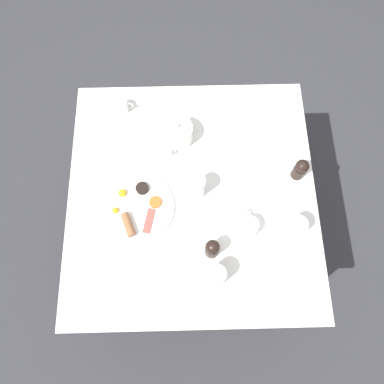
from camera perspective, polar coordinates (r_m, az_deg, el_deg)
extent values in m
plane|color=#333338|center=(2.23, 0.00, -6.99)|extent=(8.00, 8.00, 0.00)
cube|color=silver|center=(1.50, 0.00, -0.46)|extent=(0.98, 1.02, 0.03)
cylinder|color=brown|center=(1.85, -14.22, -18.43)|extent=(0.04, 0.04, 0.74)
cylinder|color=brown|center=(1.86, 14.83, -17.75)|extent=(0.04, 0.04, 0.74)
cylinder|color=brown|center=(2.09, -12.65, 7.65)|extent=(0.04, 0.04, 0.74)
cylinder|color=brown|center=(2.09, 12.04, 8.16)|extent=(0.04, 0.04, 0.74)
cylinder|color=white|center=(1.48, -8.53, -2.34)|extent=(0.30, 0.30, 0.01)
cylinder|color=white|center=(1.50, -10.49, -0.15)|extent=(0.07, 0.07, 0.00)
sphere|color=yellow|center=(1.49, -10.56, 0.00)|extent=(0.03, 0.03, 0.03)
cylinder|color=white|center=(1.48, -11.53, -2.88)|extent=(0.07, 0.07, 0.00)
sphere|color=yellow|center=(1.47, -11.60, -2.77)|extent=(0.02, 0.02, 0.02)
cylinder|color=brown|center=(1.44, -9.69, -4.91)|extent=(0.06, 0.10, 0.03)
cube|color=#B74C42|center=(1.45, -6.59, -4.40)|extent=(0.05, 0.10, 0.01)
cylinder|color=#D16023|center=(1.46, -5.60, -1.56)|extent=(0.05, 0.05, 0.01)
cylinder|color=black|center=(1.49, -7.59, 0.57)|extent=(0.05, 0.05, 0.02)
cylinder|color=white|center=(1.55, -2.20, 9.00)|extent=(0.12, 0.12, 0.09)
cylinder|color=white|center=(1.51, -2.27, 9.88)|extent=(0.09, 0.09, 0.01)
sphere|color=white|center=(1.50, -2.29, 10.13)|extent=(0.02, 0.02, 0.02)
cone|color=white|center=(1.58, -1.13, 11.42)|extent=(0.04, 0.05, 0.04)
torus|color=white|center=(1.52, -3.18, 6.94)|extent=(0.04, 0.07, 0.07)
cylinder|color=white|center=(1.46, 8.26, -5.62)|extent=(0.15, 0.15, 0.01)
cylinder|color=white|center=(1.42, 8.44, -5.29)|extent=(0.08, 0.08, 0.06)
cylinder|color=brown|center=(1.43, 8.41, -5.35)|extent=(0.07, 0.07, 0.05)
torus|color=white|center=(1.43, 8.25, -3.63)|extent=(0.01, 0.05, 0.04)
cylinder|color=white|center=(1.43, 15.35, -5.36)|extent=(0.07, 0.07, 0.12)
cylinder|color=white|center=(1.36, 3.62, -12.62)|extent=(0.07, 0.07, 0.11)
cylinder|color=white|center=(1.43, 0.61, 0.88)|extent=(0.07, 0.07, 0.12)
cylinder|color=white|center=(1.66, -10.72, 12.77)|extent=(0.06, 0.06, 0.06)
torus|color=white|center=(1.66, -9.64, 12.84)|extent=(0.04, 0.01, 0.04)
cylinder|color=black|center=(1.55, 15.95, 3.04)|extent=(0.05, 0.05, 0.07)
sphere|color=black|center=(1.50, 16.45, 3.78)|extent=(0.05, 0.05, 0.05)
cylinder|color=black|center=(1.39, 3.06, -8.81)|extent=(0.05, 0.05, 0.07)
sphere|color=black|center=(1.35, 3.16, -8.39)|extent=(0.05, 0.05, 0.05)
cube|color=silver|center=(1.60, -13.00, 6.01)|extent=(0.12, 0.16, 0.00)
cube|color=silver|center=(1.44, 12.88, -13.80)|extent=(0.10, 0.19, 0.00)
cube|color=silver|center=(1.41, -6.78, -14.82)|extent=(0.05, 0.16, 0.00)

